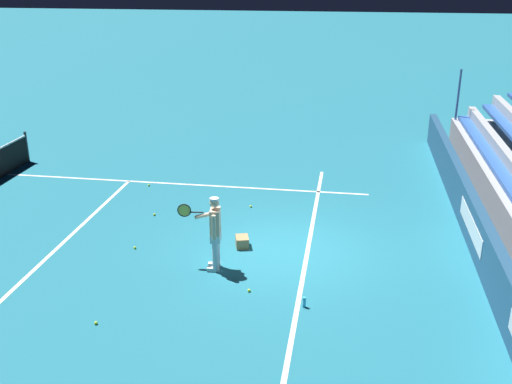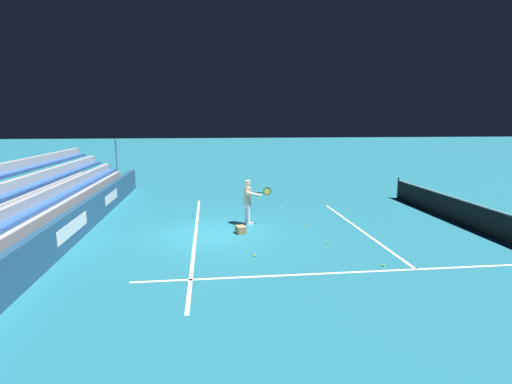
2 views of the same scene
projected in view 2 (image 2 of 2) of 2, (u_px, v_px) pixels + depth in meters
name	position (u px, v px, depth m)	size (l,w,h in m)	color
ground_plane	(210.00, 234.00, 14.11)	(160.00, 160.00, 0.00)	#1E6B7F
court_baseline_white	(196.00, 234.00, 14.05)	(12.00, 0.10, 0.01)	white
court_sideline_white	(362.00, 272.00, 10.56)	(0.10, 12.00, 0.01)	white
court_service_line_white	(359.00, 229.00, 14.75)	(8.22, 0.10, 0.01)	white
back_wall_sponsor_board	(78.00, 222.00, 13.50)	(20.63, 0.25, 1.10)	navy
bleacher_stand	(20.00, 219.00, 13.25)	(19.60, 2.40, 2.95)	#9EA3A8
tennis_player	(248.00, 202.00, 15.27)	(0.59, 1.03, 1.71)	silver
ball_box_cardboard	(241.00, 230.00, 14.18)	(0.40, 0.30, 0.26)	#A87F51
tennis_ball_far_left	(307.00, 226.00, 15.02)	(0.07, 0.07, 0.07)	#CCE533
tennis_ball_near_player	(281.00, 208.00, 18.13)	(0.07, 0.07, 0.07)	#CCE533
tennis_ball_midcourt	(327.00, 242.00, 13.04)	(0.07, 0.07, 0.07)	#CCE533
tennis_ball_stray_back	(255.00, 255.00, 11.76)	(0.07, 0.07, 0.07)	#CCE533
tennis_ball_on_baseline	(383.00, 265.00, 10.96)	(0.07, 0.07, 0.07)	#CCE533
tennis_ball_toward_net	(223.00, 219.00, 16.18)	(0.07, 0.07, 0.07)	#CCE533
water_bottle	(194.00, 215.00, 16.43)	(0.07, 0.07, 0.22)	#33B2E5
tennis_net	(466.00, 213.00, 15.15)	(11.09, 0.09, 1.07)	#33383D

